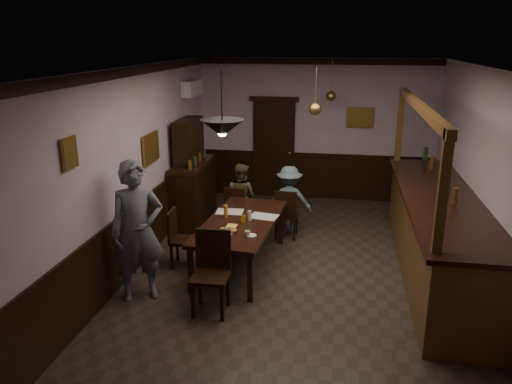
% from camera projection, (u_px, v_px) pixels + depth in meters
% --- Properties ---
extents(room, '(5.01, 8.01, 3.01)m').
position_uv_depth(room, '(300.00, 181.00, 6.87)').
color(room, '#2D2621').
rests_on(room, ground).
extents(dining_table, '(1.17, 2.27, 0.75)m').
position_uv_depth(dining_table, '(241.00, 225.00, 7.53)').
color(dining_table, black).
rests_on(dining_table, ground).
extents(chair_far_left, '(0.42, 0.42, 0.88)m').
position_uv_depth(chair_far_left, '(236.00, 208.00, 8.88)').
color(chair_far_left, black).
rests_on(chair_far_left, ground).
extents(chair_far_right, '(0.40, 0.40, 0.89)m').
position_uv_depth(chair_far_right, '(286.00, 212.00, 8.66)').
color(chair_far_right, black).
rests_on(chair_far_right, ground).
extents(chair_near, '(0.47, 0.47, 1.06)m').
position_uv_depth(chair_near, '(212.00, 268.00, 6.35)').
color(chair_near, black).
rests_on(chair_near, ground).
extents(chair_side, '(0.41, 0.41, 0.90)m').
position_uv_depth(chair_side, '(179.00, 236.00, 7.61)').
color(chair_side, black).
rests_on(chair_side, ground).
extents(person_standing, '(0.83, 0.74, 1.91)m').
position_uv_depth(person_standing, '(137.00, 231.00, 6.54)').
color(person_standing, '#5A5C67').
rests_on(person_standing, ground).
extents(person_seated_left, '(0.73, 0.65, 1.23)m').
position_uv_depth(person_seated_left, '(241.00, 196.00, 9.09)').
color(person_seated_left, brown).
rests_on(person_seated_left, ground).
extents(person_seated_right, '(0.84, 0.54, 1.24)m').
position_uv_depth(person_seated_right, '(289.00, 200.00, 8.88)').
color(person_seated_right, slate).
rests_on(person_seated_right, ground).
extents(newspaper_left, '(0.44, 0.32, 0.01)m').
position_uv_depth(newspaper_left, '(230.00, 212.00, 7.88)').
color(newspaper_left, silver).
rests_on(newspaper_left, dining_table).
extents(newspaper_right, '(0.47, 0.37, 0.01)m').
position_uv_depth(newspaper_right, '(264.00, 216.00, 7.67)').
color(newspaper_right, silver).
rests_on(newspaper_right, dining_table).
extents(napkin, '(0.16, 0.16, 0.00)m').
position_uv_depth(napkin, '(232.00, 226.00, 7.30)').
color(napkin, '#ECE656').
rests_on(napkin, dining_table).
extents(saucer, '(0.15, 0.15, 0.01)m').
position_uv_depth(saucer, '(251.00, 235.00, 6.93)').
color(saucer, white).
rests_on(saucer, dining_table).
extents(coffee_cup, '(0.09, 0.09, 0.07)m').
position_uv_depth(coffee_cup, '(248.00, 233.00, 6.89)').
color(coffee_cup, white).
rests_on(coffee_cup, saucer).
extents(pastry_plate, '(0.22, 0.22, 0.01)m').
position_uv_depth(pastry_plate, '(226.00, 232.00, 7.04)').
color(pastry_plate, white).
rests_on(pastry_plate, dining_table).
extents(pastry_ring_a, '(0.13, 0.13, 0.04)m').
position_uv_depth(pastry_ring_a, '(224.00, 230.00, 7.06)').
color(pastry_ring_a, '#C68C47').
rests_on(pastry_ring_a, pastry_plate).
extents(pastry_ring_b, '(0.13, 0.13, 0.04)m').
position_uv_depth(pastry_ring_b, '(232.00, 230.00, 7.04)').
color(pastry_ring_b, '#C68C47').
rests_on(pastry_ring_b, pastry_plate).
extents(soda_can, '(0.07, 0.07, 0.12)m').
position_uv_depth(soda_can, '(243.00, 219.00, 7.39)').
color(soda_can, gold).
rests_on(soda_can, dining_table).
extents(beer_glass, '(0.06, 0.06, 0.20)m').
position_uv_depth(beer_glass, '(226.00, 211.00, 7.60)').
color(beer_glass, '#BF721E').
rests_on(beer_glass, dining_table).
extents(water_glass, '(0.06, 0.06, 0.15)m').
position_uv_depth(water_glass, '(250.00, 216.00, 7.50)').
color(water_glass, silver).
rests_on(water_glass, dining_table).
extents(pepper_mill, '(0.04, 0.04, 0.14)m').
position_uv_depth(pepper_mill, '(202.00, 232.00, 6.88)').
color(pepper_mill, black).
rests_on(pepper_mill, dining_table).
extents(sideboard, '(0.53, 1.49, 1.96)m').
position_uv_depth(sideboard, '(192.00, 181.00, 9.45)').
color(sideboard, black).
rests_on(sideboard, ground).
extents(bar_counter, '(1.05, 4.54, 2.54)m').
position_uv_depth(bar_counter, '(437.00, 233.00, 7.31)').
color(bar_counter, '#492C13').
rests_on(bar_counter, ground).
extents(door_back, '(0.90, 0.06, 2.10)m').
position_uv_depth(door_back, '(274.00, 150.00, 10.87)').
color(door_back, black).
rests_on(door_back, ground).
extents(ac_unit, '(0.20, 0.85, 0.30)m').
position_uv_depth(ac_unit, '(192.00, 88.00, 9.71)').
color(ac_unit, white).
rests_on(ac_unit, ground).
extents(picture_left_small, '(0.04, 0.28, 0.36)m').
position_uv_depth(picture_left_small, '(70.00, 153.00, 5.57)').
color(picture_left_small, olive).
rests_on(picture_left_small, ground).
extents(picture_left_large, '(0.04, 0.62, 0.48)m').
position_uv_depth(picture_left_large, '(151.00, 148.00, 7.97)').
color(picture_left_large, olive).
rests_on(picture_left_large, ground).
extents(picture_back, '(0.55, 0.04, 0.42)m').
position_uv_depth(picture_back, '(360.00, 117.00, 10.37)').
color(picture_back, olive).
rests_on(picture_back, ground).
extents(pendant_iron, '(0.56, 0.56, 0.82)m').
position_uv_depth(pendant_iron, '(222.00, 128.00, 6.32)').
color(pendant_iron, black).
rests_on(pendant_iron, ground).
extents(pendant_brass_mid, '(0.20, 0.20, 0.81)m').
position_uv_depth(pendant_brass_mid, '(315.00, 109.00, 7.96)').
color(pendant_brass_mid, '#BF8C3F').
rests_on(pendant_brass_mid, ground).
extents(pendant_brass_far, '(0.20, 0.20, 0.81)m').
position_uv_depth(pendant_brass_far, '(331.00, 96.00, 9.70)').
color(pendant_brass_far, '#BF8C3F').
rests_on(pendant_brass_far, ground).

